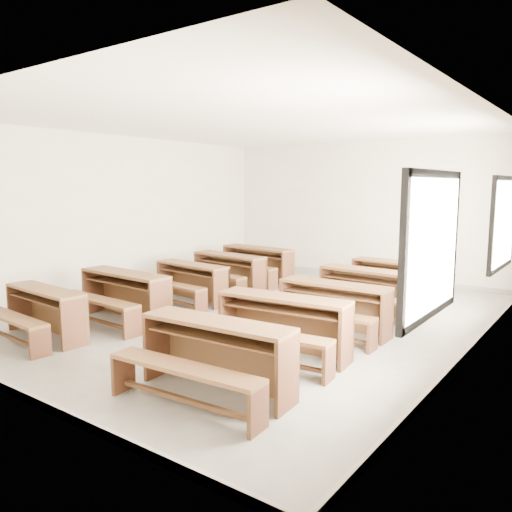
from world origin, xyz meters
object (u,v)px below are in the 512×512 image
Objects in this scene: desk_set_1 at (122,293)px; desk_set_7 at (332,304)px; desk_set_0 at (42,310)px; desk_set_4 at (256,262)px; desk_set_3 at (227,270)px; desk_set_2 at (190,280)px; desk_set_8 at (369,290)px; desk_set_9 at (392,277)px; desk_set_6 at (281,322)px; desk_set_5 at (214,352)px.

desk_set_7 is at bearing 26.40° from desk_set_1.
desk_set_4 is (-0.01, 5.22, 0.04)m from desk_set_0.
desk_set_3 is 3.45m from desk_set_7.
desk_set_7 is (3.11, -0.23, 0.02)m from desk_set_2.
desk_set_8 is 1.52m from desk_set_9.
desk_set_8 is (0.09, 2.53, 0.00)m from desk_set_6.
desk_set_7 is 1.00× the size of desk_set_9.
desk_set_1 is 4.06m from desk_set_8.
desk_set_1 is 1.00× the size of desk_set_8.
desk_set_7 reaches higher than desk_set_2.
desk_set_4 is 5.02m from desk_set_6.
desk_set_6 is (3.20, 1.36, 0.04)m from desk_set_0.
desk_set_0 is at bearing -85.51° from desk_set_4.
desk_set_7 is (0.05, 1.30, -0.02)m from desk_set_6.
desk_set_8 reaches higher than desk_set_9.
desk_set_9 is at bearing 91.83° from desk_set_7.
desk_set_6 is 2.53m from desk_set_8.
desk_set_8 is 1.07× the size of desk_set_9.
desk_set_3 is at bearing -151.95° from desk_set_9.
desk_set_2 is 1.00× the size of desk_set_9.
desk_set_6 is at bearing -21.34° from desk_set_2.
desk_set_2 is 3.31m from desk_set_8.
desk_set_3 is at bearing 155.27° from desk_set_7.
desk_set_5 is 1.38m from desk_set_6.
desk_set_4 is at bearing -172.46° from desk_set_9.
desk_set_6 is at bearing -88.73° from desk_set_8.
desk_set_8 is (3.16, 1.00, 0.04)m from desk_set_2.
desk_set_6 is at bearing 27.02° from desk_set_0.
desk_set_1 reaches higher than desk_set_3.
desk_set_4 is at bearing 124.24° from desk_set_6.
desk_set_7 is 2.74m from desk_set_9.
desk_set_9 is at bearing 7.80° from desk_set_4.
desk_set_2 is at bearing 147.87° from desk_set_6.
desk_set_1 is 5.06m from desk_set_9.
desk_set_3 is at bearing 97.38° from desk_set_2.
desk_set_0 is at bearing 175.90° from desk_set_5.
desk_set_1 reaches higher than desk_set_4.
desk_set_5 is at bearing 3.59° from desk_set_0.
desk_set_4 is at bearing 94.89° from desk_set_1.
desk_set_3 reaches higher than desk_set_7.
desk_set_4 reaches higher than desk_set_6.
desk_set_1 is at bearing -82.46° from desk_set_3.
desk_set_4 is 1.01× the size of desk_set_6.
desk_set_0 is 0.92× the size of desk_set_8.
desk_set_2 is 1.00× the size of desk_set_7.
desk_set_6 is (3.02, 0.08, -0.01)m from desk_set_1.
desk_set_2 is 3.43m from desk_set_6.
desk_set_6 is at bearing 88.71° from desk_set_5.
desk_set_5 is (3.17, -4.08, 0.01)m from desk_set_3.
desk_set_5 is at bearing -87.11° from desk_set_8.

